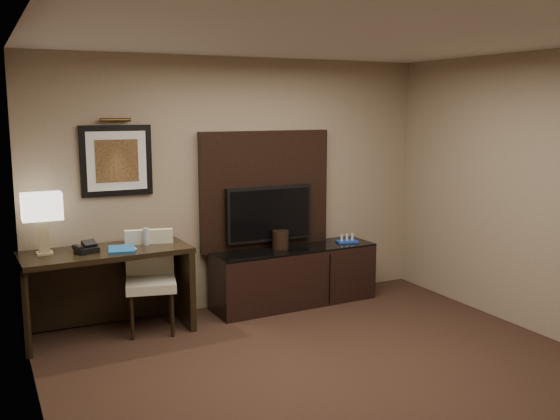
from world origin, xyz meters
TOP-DOWN VIEW (x-y plane):
  - floor at (0.00, 0.00)m, footprint 4.50×5.00m
  - ceiling at (0.00, 0.00)m, footprint 4.50×5.00m
  - wall_back at (0.00, 2.50)m, footprint 4.50×0.01m
  - wall_left at (-2.25, 0.00)m, footprint 0.01×5.00m
  - desk at (-1.50, 2.15)m, footprint 1.59×0.75m
  - credenza at (0.54, 2.20)m, footprint 1.88×0.58m
  - tv_wall_panel at (0.30, 2.44)m, footprint 1.50×0.12m
  - tv at (0.30, 2.34)m, footprint 1.00×0.08m
  - artwork at (-1.30, 2.48)m, footprint 0.70×0.04m
  - picture_light at (-1.30, 2.44)m, footprint 0.04×0.04m
  - desk_chair at (-1.11, 2.04)m, footprint 0.58×0.63m
  - table_lamp at (-2.04, 2.22)m, footprint 0.33×0.20m
  - desk_phone at (-1.68, 2.11)m, footprint 0.22×0.21m
  - blue_folder at (-1.37, 2.07)m, footprint 0.30×0.36m
  - book at (-1.40, 2.08)m, footprint 0.16×0.03m
  - water_bottle at (-1.10, 2.19)m, footprint 0.06×0.06m
  - ice_bucket at (0.39, 2.24)m, footprint 0.23×0.23m
  - minibar_tray at (1.22, 2.19)m, footprint 0.26×0.19m

SIDE VIEW (x-z plane):
  - floor at x=0.00m, z-range -0.01..0.00m
  - credenza at x=0.54m, z-range 0.00..0.64m
  - desk at x=-1.50m, z-range 0.00..0.84m
  - desk_chair at x=-1.11m, z-range 0.00..0.98m
  - minibar_tray at x=1.22m, z-range 0.64..0.72m
  - ice_bucket at x=0.39m, z-range 0.64..0.84m
  - blue_folder at x=-1.37m, z-range 0.84..0.86m
  - desk_phone at x=-1.68m, z-range 0.84..0.93m
  - water_bottle at x=-1.10m, z-range 0.84..1.01m
  - book at x=-1.40m, z-range 0.84..1.04m
  - tv at x=0.30m, z-range 0.72..1.32m
  - table_lamp at x=-2.04m, z-range 0.84..1.35m
  - tv_wall_panel at x=0.30m, z-range 0.62..1.92m
  - wall_back at x=0.00m, z-range 0.00..2.70m
  - wall_left at x=-2.25m, z-range 0.00..2.70m
  - artwork at x=-1.30m, z-range 1.30..2.00m
  - picture_light at x=-1.30m, z-range 1.90..2.20m
  - ceiling at x=0.00m, z-range 2.70..2.71m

